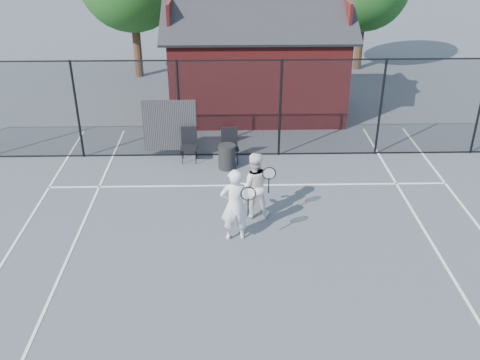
{
  "coord_description": "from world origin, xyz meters",
  "views": [
    {
      "loc": [
        -0.53,
        -9.99,
        6.98
      ],
      "look_at": [
        -0.28,
        1.23,
        1.1
      ],
      "focal_mm": 40.0,
      "sensor_mm": 36.0,
      "label": 1
    }
  ],
  "objects_px": {
    "clubhouse": "(257,68)",
    "player_back": "(254,185)",
    "chair_left": "(189,146)",
    "chair_right": "(230,146)",
    "waste_bin": "(227,157)",
    "player_front": "(235,205)"
  },
  "relations": [
    {
      "from": "clubhouse",
      "to": "waste_bin",
      "type": "bearing_deg",
      "value": -102.6
    },
    {
      "from": "chair_right",
      "to": "chair_left",
      "type": "bearing_deg",
      "value": 170.45
    },
    {
      "from": "chair_right",
      "to": "clubhouse",
      "type": "bearing_deg",
      "value": 71.98
    },
    {
      "from": "player_front",
      "to": "chair_right",
      "type": "xyz_separation_m",
      "value": [
        -0.08,
        4.1,
        -0.38
      ]
    },
    {
      "from": "chair_left",
      "to": "chair_right",
      "type": "distance_m",
      "value": 1.23
    },
    {
      "from": "player_front",
      "to": "chair_left",
      "type": "relative_size",
      "value": 1.77
    },
    {
      "from": "clubhouse",
      "to": "chair_right",
      "type": "distance_m",
      "value": 4.73
    },
    {
      "from": "clubhouse",
      "to": "player_front",
      "type": "relative_size",
      "value": 3.66
    },
    {
      "from": "clubhouse",
      "to": "waste_bin",
      "type": "distance_m",
      "value": 5.17
    },
    {
      "from": "player_back",
      "to": "waste_bin",
      "type": "bearing_deg",
      "value": 103.86
    },
    {
      "from": "player_back",
      "to": "waste_bin",
      "type": "distance_m",
      "value": 2.78
    },
    {
      "from": "chair_left",
      "to": "waste_bin",
      "type": "bearing_deg",
      "value": -24.37
    },
    {
      "from": "clubhouse",
      "to": "chair_left",
      "type": "relative_size",
      "value": 6.47
    },
    {
      "from": "clubhouse",
      "to": "waste_bin",
      "type": "relative_size",
      "value": 8.9
    },
    {
      "from": "player_front",
      "to": "player_back",
      "type": "xyz_separation_m",
      "value": [
        0.48,
        1.03,
        -0.04
      ]
    },
    {
      "from": "clubhouse",
      "to": "player_back",
      "type": "distance_m",
      "value": 7.61
    },
    {
      "from": "player_front",
      "to": "chair_right",
      "type": "height_order",
      "value": "player_front"
    },
    {
      "from": "player_back",
      "to": "chair_right",
      "type": "bearing_deg",
      "value": 100.34
    },
    {
      "from": "chair_left",
      "to": "chair_right",
      "type": "xyz_separation_m",
      "value": [
        1.23,
        -0.09,
        0.01
      ]
    },
    {
      "from": "waste_bin",
      "to": "player_front",
      "type": "bearing_deg",
      "value": -87.29
    },
    {
      "from": "chair_left",
      "to": "waste_bin",
      "type": "height_order",
      "value": "chair_left"
    },
    {
      "from": "clubhouse",
      "to": "player_back",
      "type": "bearing_deg",
      "value": -93.33
    }
  ]
}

